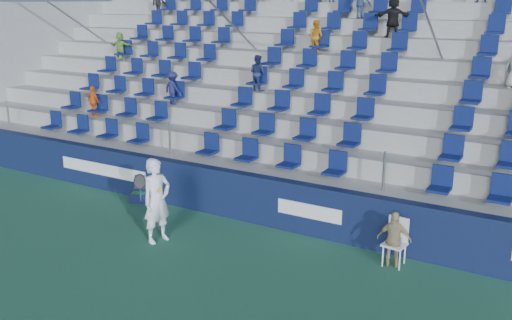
{
  "coord_description": "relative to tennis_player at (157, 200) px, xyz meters",
  "views": [
    {
      "loc": [
        6.69,
        -8.15,
        5.3
      ],
      "look_at": [
        0.2,
        2.8,
        1.7
      ],
      "focal_mm": 40.0,
      "sensor_mm": 36.0,
      "label": 1
    }
  ],
  "objects": [
    {
      "name": "ground",
      "position": [
        1.33,
        -1.04,
        -0.97
      ],
      "size": [
        70.0,
        70.0,
        0.0
      ],
      "primitive_type": "plane",
      "color": "#2A6248",
      "rests_on": "ground"
    },
    {
      "name": "tennis_player",
      "position": [
        0.0,
        0.0,
        0.0
      ],
      "size": [
        0.71,
        0.8,
        1.94
      ],
      "color": "white",
      "rests_on": "ground"
    },
    {
      "name": "line_judge",
      "position": [
        4.98,
        1.46,
        -0.38
      ],
      "size": [
        0.73,
        0.4,
        1.19
      ],
      "primitive_type": "imported",
      "rotation": [
        0.0,
        0.0,
        3.3
      ],
      "color": "tan",
      "rests_on": "ground"
    },
    {
      "name": "line_judge_chair",
      "position": [
        4.98,
        1.62,
        -0.4
      ],
      "size": [
        0.48,
        0.5,
        1.0
      ],
      "color": "white",
      "rests_on": "ground"
    },
    {
      "name": "grandstand",
      "position": [
        1.33,
        7.21,
        1.17
      ],
      "size": [
        24.0,
        8.17,
        6.63
      ],
      "color": "#A1A09B",
      "rests_on": "ground"
    },
    {
      "name": "ball_bin",
      "position": [
        -2.11,
        1.71,
        -0.82
      ],
      "size": [
        0.56,
        0.47,
        0.27
      ],
      "color": "#0F1539",
      "rests_on": "ground"
    },
    {
      "name": "sponsor_wall",
      "position": [
        1.33,
        2.11,
        -0.37
      ],
      "size": [
        24.0,
        0.32,
        1.2
      ],
      "color": "#111A3E",
      "rests_on": "ground"
    }
  ]
}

